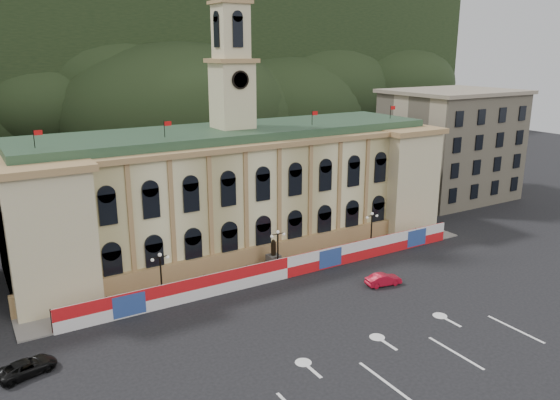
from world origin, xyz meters
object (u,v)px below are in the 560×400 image
lamp_center (278,247)px  black_suv (27,367)px  statue (273,260)px  red_sedan (383,280)px

lamp_center → black_suv: lamp_center is taller
statue → black_suv: bearing=-163.0°
lamp_center → black_suv: (-27.84, -7.54, -2.44)m
statue → black_suv: (-27.84, -8.54, -0.55)m
lamp_center → black_suv: bearing=-164.9°
red_sedan → black_suv: bearing=97.5°
lamp_center → statue: bearing=90.0°
red_sedan → black_suv: 35.95m
statue → lamp_center: (0.00, -1.00, 1.89)m
statue → red_sedan: size_ratio=0.89×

